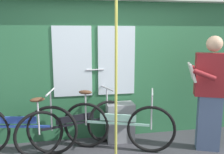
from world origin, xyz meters
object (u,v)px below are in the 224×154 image
Objects in this scene: handrail_pole at (116,82)px; passenger_reading_newspaper at (210,91)px; bicycle_by_pole at (117,126)px; trash_bin_by_wall at (120,122)px; bicycle_near_door at (18,129)px; bicycle_leaning_behind at (75,126)px.

passenger_reading_newspaper is at bearing 5.12° from handrail_pole.
trash_bin_by_wall is at bearing 90.67° from bicycle_by_pole.
bicycle_near_door reaches higher than bicycle_by_pole.
bicycle_leaning_behind is at bearing -166.35° from trash_bin_by_wall.
bicycle_leaning_behind is 0.75× the size of handrail_pole.
trash_bin_by_wall is (0.73, 0.18, -0.06)m from bicycle_leaning_behind.
bicycle_by_pole is 0.82m from handrail_pole.
handrail_pole is (1.32, -0.47, 0.72)m from bicycle_near_door.
bicycle_near_door is at bearing 14.91° from passenger_reading_newspaper.
bicycle_by_pole is 0.94× the size of passenger_reading_newspaper.
passenger_reading_newspaper is (1.33, -0.22, 0.52)m from bicycle_by_pole.
bicycle_leaning_behind is 2.68× the size of trash_bin_by_wall.
passenger_reading_newspaper reaches higher than bicycle_near_door.
bicycle_leaning_behind is 0.63m from bicycle_by_pole.
passenger_reading_newspaper is 0.76× the size of handrail_pole.
handrail_pole is (-0.20, -0.66, 0.80)m from trash_bin_by_wall.
passenger_reading_newspaper is at bearing -23.74° from trash_bin_by_wall.
bicycle_leaning_behind is 0.99× the size of passenger_reading_newspaper.
trash_bin_by_wall is 0.28× the size of handrail_pole.
passenger_reading_newspaper is at bearing 10.56° from bicycle_by_pole.
trash_bin_by_wall is (0.11, 0.31, -0.07)m from bicycle_by_pole.
bicycle_near_door is 2.81m from passenger_reading_newspaper.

